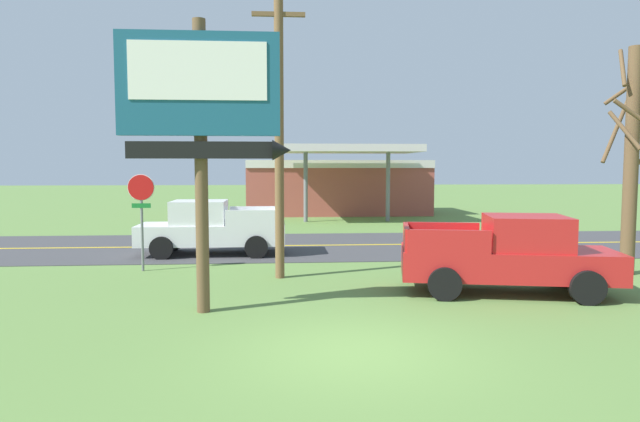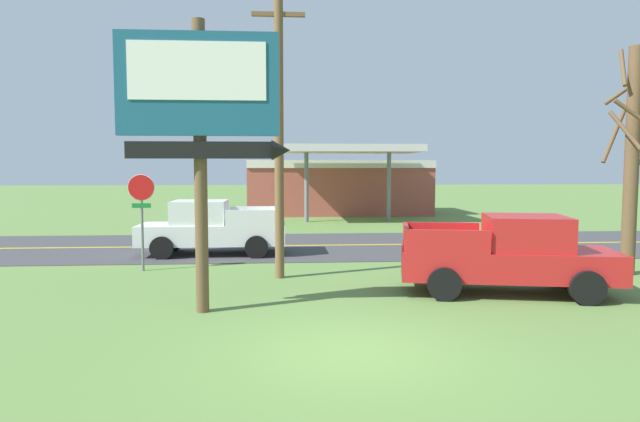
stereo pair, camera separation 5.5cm
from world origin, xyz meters
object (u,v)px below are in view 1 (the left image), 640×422
object	(u,v)px
utility_pole	(279,116)
gas_station	(337,185)
bare_tree	(632,155)
pickup_red_parked_on_lawn	(510,255)
pickup_white_on_road	(211,228)
stop_sign	(141,205)
motel_sign	(203,112)

from	to	relation	value
utility_pole	gas_station	distance (m)	22.46
bare_tree	pickup_red_parked_on_lawn	world-z (taller)	bare_tree
utility_pole	pickup_white_on_road	xyz separation A→B (m)	(-2.48, 4.42, -3.64)
utility_pole	pickup_white_on_road	size ratio (longest dim) A/B	1.67
stop_sign	pickup_white_on_road	world-z (taller)	stop_sign
bare_tree	gas_station	distance (m)	23.12
pickup_white_on_road	gas_station	bearing A→B (deg)	69.92
motel_sign	utility_pole	size ratio (longest dim) A/B	0.72
motel_sign	utility_pole	bearing A→B (deg)	67.01
gas_station	pickup_red_parked_on_lawn	distance (m)	24.45
motel_sign	pickup_white_on_road	size ratio (longest dim) A/B	1.21
utility_pole	bare_tree	world-z (taller)	utility_pole
stop_sign	pickup_white_on_road	distance (m)	3.65
utility_pole	pickup_red_parked_on_lawn	distance (m)	7.20
stop_sign	gas_station	xyz separation A→B (m)	(8.10, 20.60, -0.08)
bare_tree	pickup_white_on_road	world-z (taller)	bare_tree
pickup_red_parked_on_lawn	pickup_white_on_road	size ratio (longest dim) A/B	1.06
motel_sign	pickup_red_parked_on_lawn	size ratio (longest dim) A/B	1.14
motel_sign	gas_station	bearing A→B (deg)	77.85
utility_pole	bare_tree	xyz separation A→B (m)	(10.25, -0.23, -1.09)
stop_sign	utility_pole	size ratio (longest dim) A/B	0.34
stop_sign	utility_pole	distance (m)	5.09
utility_pole	pickup_red_parked_on_lawn	bearing A→B (deg)	-22.76
stop_sign	utility_pole	world-z (taller)	utility_pole
stop_sign	bare_tree	size ratio (longest dim) A/B	0.45
gas_station	pickup_red_parked_on_lawn	bearing A→B (deg)	-85.77
stop_sign	gas_station	bearing A→B (deg)	68.53
stop_sign	bare_tree	xyz separation A→B (m)	(14.42, -1.58, 1.48)
motel_sign	gas_station	size ratio (longest dim) A/B	0.52
motel_sign	stop_sign	size ratio (longest dim) A/B	2.13
motel_sign	pickup_red_parked_on_lawn	bearing A→B (deg)	10.79
utility_pole	bare_tree	distance (m)	10.31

